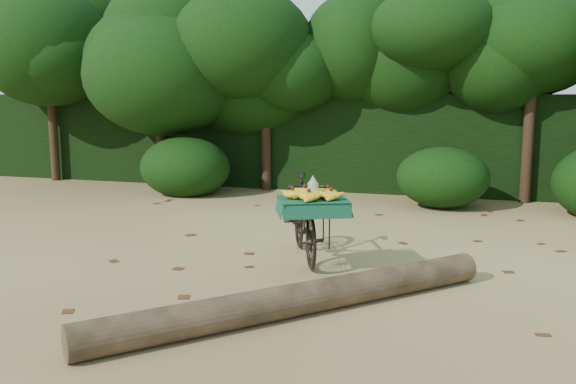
% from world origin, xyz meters
% --- Properties ---
extents(ground, '(80.00, 80.00, 0.00)m').
position_xyz_m(ground, '(0.00, 0.00, 0.00)').
color(ground, tan).
rests_on(ground, ground).
extents(vendor_bicycle, '(1.16, 1.72, 0.93)m').
position_xyz_m(vendor_bicycle, '(0.24, 0.74, 0.47)').
color(vendor_bicycle, black).
rests_on(vendor_bicycle, ground).
extents(fallen_log, '(2.73, 2.92, 0.27)m').
position_xyz_m(fallen_log, '(0.68, -0.91, 0.13)').
color(fallen_log, brown).
rests_on(fallen_log, ground).
extents(hedge_backdrop, '(26.00, 1.80, 1.80)m').
position_xyz_m(hedge_backdrop, '(0.00, 6.30, 0.90)').
color(hedge_backdrop, black).
rests_on(hedge_backdrop, ground).
extents(tree_row, '(14.50, 2.00, 4.00)m').
position_xyz_m(tree_row, '(-0.65, 5.50, 2.00)').
color(tree_row, black).
rests_on(tree_row, ground).
extents(bush_clumps, '(8.80, 1.70, 0.90)m').
position_xyz_m(bush_clumps, '(0.50, 4.30, 0.45)').
color(bush_clumps, black).
rests_on(bush_clumps, ground).
extents(leaf_litter, '(7.00, 7.30, 0.01)m').
position_xyz_m(leaf_litter, '(0.00, 0.65, 0.01)').
color(leaf_litter, '#4E2A15').
rests_on(leaf_litter, ground).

